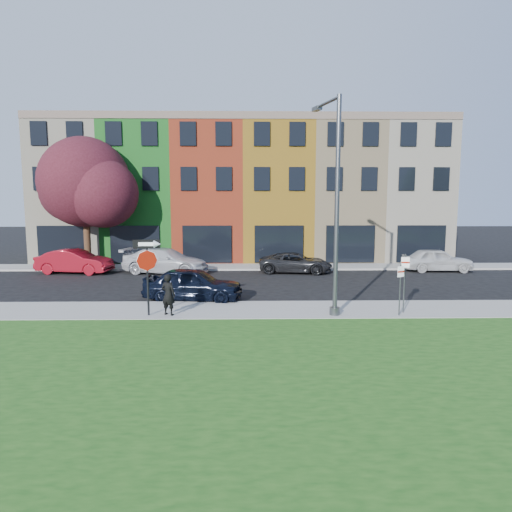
{
  "coord_description": "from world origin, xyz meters",
  "views": [
    {
      "loc": [
        -2.18,
        -15.48,
        4.71
      ],
      "look_at": [
        -1.82,
        4.0,
        2.22
      ],
      "focal_mm": 32.0,
      "sensor_mm": 36.0,
      "label": 1
    }
  ],
  "objects_px": {
    "street_lamp": "(335,207)",
    "man": "(168,295)",
    "sedan_near": "(193,284)",
    "stop_sign": "(147,262)"
  },
  "relations": [
    {
      "from": "street_lamp",
      "to": "man",
      "type": "bearing_deg",
      "value": 166.38
    },
    {
      "from": "man",
      "to": "sedan_near",
      "type": "height_order",
      "value": "man"
    },
    {
      "from": "stop_sign",
      "to": "sedan_near",
      "type": "bearing_deg",
      "value": 62.21
    },
    {
      "from": "sedan_near",
      "to": "street_lamp",
      "type": "height_order",
      "value": "street_lamp"
    },
    {
      "from": "sedan_near",
      "to": "street_lamp",
      "type": "distance_m",
      "value": 7.5
    },
    {
      "from": "stop_sign",
      "to": "man",
      "type": "xyz_separation_m",
      "value": [
        0.79,
        0.03,
        -1.31
      ]
    },
    {
      "from": "stop_sign",
      "to": "sedan_near",
      "type": "height_order",
      "value": "stop_sign"
    },
    {
      "from": "stop_sign",
      "to": "street_lamp",
      "type": "distance_m",
      "value": 7.58
    },
    {
      "from": "man",
      "to": "street_lamp",
      "type": "bearing_deg",
      "value": -155.01
    },
    {
      "from": "sedan_near",
      "to": "man",
      "type": "bearing_deg",
      "value": 176.61
    }
  ]
}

